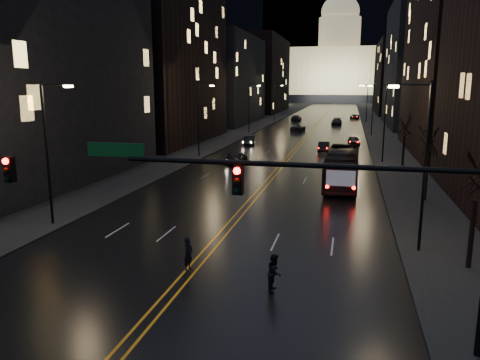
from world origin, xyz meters
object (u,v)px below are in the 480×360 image
Objects in this scene: oncoming_car_b at (250,140)px; pedestrian_b at (275,272)px; traffic_signal at (309,198)px; receding_car_a at (324,147)px; oncoming_car_a at (236,157)px; pedestrian_a at (188,254)px; bus at (342,168)px.

oncoming_car_b is 2.64× the size of pedestrian_b.
traffic_signal reaches higher than receding_car_a.
oncoming_car_b is (-13.06, 52.70, -4.38)m from traffic_signal.
oncoming_car_a is 2.65× the size of pedestrian_b.
pedestrian_a is at bearing 102.44° from oncoming_car_a.
traffic_signal is at bearing -90.66° from bus.
bus reaches higher than oncoming_car_b.
oncoming_car_a is 17.02m from oncoming_car_b.
pedestrian_b is (9.43, -32.10, 0.08)m from oncoming_car_a.
pedestrian_a is (-4.07, -43.19, 0.17)m from receding_car_a.
traffic_signal is 54.47m from oncoming_car_b.
traffic_signal is at bearing 96.21° from oncoming_car_b.
oncoming_car_b is at bearing 20.08° from pedestrian_a.
pedestrian_b is at bearing -95.04° from bus.
oncoming_car_b is 1.09× the size of receding_car_a.
pedestrian_b is (-1.66, 3.69, -4.27)m from traffic_signal.
pedestrian_a is at bearing -106.50° from bus.
pedestrian_a reaches higher than oncoming_car_a.
pedestrian_a is (7.00, -47.70, 0.11)m from oncoming_car_b.
oncoming_car_a is 31.20m from pedestrian_a.
traffic_signal reaches higher than pedestrian_a.
traffic_signal is 10.37× the size of pedestrian_b.
pedestrian_b is (4.40, -1.32, 0.00)m from pedestrian_a.
oncoming_car_b is at bearing -80.19° from oncoming_car_a.
oncoming_car_a is 33.46m from pedestrian_b.
receding_car_a is (11.07, -4.50, -0.06)m from oncoming_car_b.
pedestrian_b is at bearing -89.22° from receding_car_a.
bus is 6.94× the size of pedestrian_a.
oncoming_car_b is 48.21m from pedestrian_a.
bus is at bearing -5.75° from pedestrian_a.
pedestrian_b is (-2.42, -22.97, -0.78)m from bus.
oncoming_car_a is 1.01× the size of oncoming_car_b.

